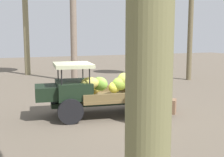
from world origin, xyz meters
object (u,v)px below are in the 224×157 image
Objects in this scene: truck at (99,89)px; loose_banana_bunch at (147,123)px; farmer at (149,93)px; wooden_crate at (168,106)px.

truck is 2.26m from loose_banana_bunch.
loose_banana_bunch is (0.18, 0.24, -0.85)m from farmer.
loose_banana_bunch is (-0.79, 1.99, -0.75)m from truck.
truck is at bearing 19.57° from farmer.
truck is 2.00m from farmer.
wooden_crate is 2.09m from loose_banana_bunch.
loose_banana_bunch is at bearing 40.52° from wooden_crate.
loose_banana_bunch is at bearing 134.18° from farmer.
farmer is (-0.97, 1.74, 0.10)m from truck.
farmer reaches higher than loose_banana_bunch.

